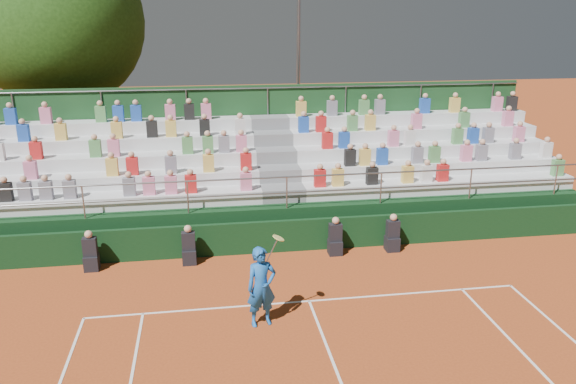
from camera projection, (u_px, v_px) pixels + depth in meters
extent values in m
plane|color=#A5451B|center=(309.00, 301.00, 14.20)|extent=(90.00, 90.00, 0.00)
cube|color=white|center=(309.00, 301.00, 14.20)|extent=(11.00, 0.06, 0.01)
cube|color=white|center=(339.00, 379.00, 11.19)|extent=(0.06, 6.40, 0.01)
cube|color=black|center=(290.00, 236.00, 17.06)|extent=(20.00, 0.15, 1.00)
cube|color=black|center=(92.00, 263.00, 15.88)|extent=(0.40, 0.40, 0.44)
cube|color=black|center=(90.00, 247.00, 15.74)|extent=(0.38, 0.25, 0.55)
sphere|color=tan|center=(88.00, 234.00, 15.62)|extent=(0.22, 0.22, 0.22)
cube|color=black|center=(189.00, 256.00, 16.28)|extent=(0.40, 0.40, 0.44)
cube|color=black|center=(188.00, 241.00, 16.14)|extent=(0.38, 0.25, 0.55)
sphere|color=tan|center=(188.00, 229.00, 16.02)|extent=(0.22, 0.22, 0.22)
cube|color=black|center=(335.00, 247.00, 16.92)|extent=(0.40, 0.40, 0.44)
cube|color=black|center=(335.00, 232.00, 16.77)|extent=(0.38, 0.25, 0.55)
sphere|color=tan|center=(336.00, 221.00, 16.65)|extent=(0.22, 0.22, 0.22)
cube|color=black|center=(392.00, 244.00, 17.18)|extent=(0.40, 0.40, 0.44)
cube|color=black|center=(393.00, 229.00, 17.03)|extent=(0.38, 0.25, 0.55)
sphere|color=tan|center=(394.00, 217.00, 16.92)|extent=(0.22, 0.22, 0.22)
cube|color=black|center=(276.00, 200.00, 19.95)|extent=(20.00, 5.20, 1.20)
cube|color=silver|center=(112.00, 201.00, 17.34)|extent=(9.30, 0.85, 0.42)
cube|color=silver|center=(439.00, 186.00, 18.91)|extent=(9.30, 0.85, 0.42)
cube|color=slate|center=(283.00, 193.00, 18.12)|extent=(1.40, 0.85, 0.42)
cube|color=silver|center=(114.00, 180.00, 18.01)|extent=(9.30, 0.85, 0.42)
cube|color=silver|center=(431.00, 167.00, 19.58)|extent=(9.30, 0.85, 0.42)
cube|color=slate|center=(279.00, 173.00, 18.80)|extent=(1.40, 0.85, 0.42)
cube|color=silver|center=(117.00, 161.00, 18.69)|extent=(9.30, 0.85, 0.42)
cube|color=silver|center=(422.00, 150.00, 20.25)|extent=(9.30, 0.85, 0.42)
cube|color=slate|center=(276.00, 155.00, 19.47)|extent=(1.40, 0.85, 0.42)
cube|color=silver|center=(119.00, 143.00, 19.36)|extent=(9.30, 0.85, 0.42)
cube|color=silver|center=(414.00, 133.00, 20.92)|extent=(9.30, 0.85, 0.42)
cube|color=slate|center=(272.00, 138.00, 20.14)|extent=(1.40, 0.85, 0.42)
cube|color=silver|center=(121.00, 126.00, 20.03)|extent=(9.30, 0.85, 0.42)
cube|color=silver|center=(407.00, 118.00, 21.59)|extent=(9.30, 0.85, 0.42)
cube|color=slate|center=(269.00, 122.00, 20.81)|extent=(1.40, 0.85, 0.42)
cube|color=#19421F|center=(268.00, 143.00, 21.58)|extent=(20.00, 0.12, 4.40)
cylinder|color=gray|center=(287.00, 177.00, 17.06)|extent=(20.00, 0.05, 0.05)
cylinder|color=gray|center=(268.00, 88.00, 20.84)|extent=(20.00, 0.05, 0.05)
cube|color=black|center=(6.00, 192.00, 16.62)|extent=(0.36, 0.24, 0.56)
cube|color=slate|center=(25.00, 191.00, 16.70)|extent=(0.36, 0.24, 0.56)
cube|color=slate|center=(46.00, 190.00, 16.78)|extent=(0.36, 0.24, 0.56)
cube|color=slate|center=(70.00, 189.00, 16.88)|extent=(0.36, 0.24, 0.56)
cube|color=slate|center=(129.00, 187.00, 17.14)|extent=(0.36, 0.24, 0.56)
cube|color=pink|center=(149.00, 186.00, 17.22)|extent=(0.36, 0.24, 0.56)
cube|color=pink|center=(171.00, 185.00, 17.32)|extent=(0.36, 0.24, 0.56)
cube|color=red|center=(191.00, 184.00, 17.41)|extent=(0.36, 0.24, 0.56)
cube|color=pink|center=(246.00, 181.00, 17.66)|extent=(0.36, 0.24, 0.56)
cube|color=pink|center=(31.00, 170.00, 17.37)|extent=(0.36, 0.24, 0.56)
cube|color=gold|center=(112.00, 167.00, 17.72)|extent=(0.36, 0.24, 0.56)
cube|color=red|center=(132.00, 166.00, 17.81)|extent=(0.36, 0.24, 0.56)
cube|color=slate|center=(171.00, 165.00, 17.99)|extent=(0.36, 0.24, 0.56)
cube|color=gold|center=(209.00, 163.00, 18.17)|extent=(0.36, 0.24, 0.56)
cube|color=red|center=(246.00, 162.00, 18.34)|extent=(0.36, 0.24, 0.56)
cube|color=red|center=(36.00, 150.00, 18.04)|extent=(0.36, 0.24, 0.56)
cube|color=#4C8C4C|center=(95.00, 148.00, 18.31)|extent=(0.36, 0.24, 0.56)
cube|color=pink|center=(114.00, 148.00, 18.39)|extent=(0.36, 0.24, 0.56)
cube|color=#4C8C4C|center=(188.00, 145.00, 18.74)|extent=(0.36, 0.24, 0.56)
cube|color=#4C8C4C|center=(208.00, 145.00, 18.84)|extent=(0.36, 0.24, 0.56)
cube|color=slate|center=(224.00, 144.00, 18.92)|extent=(0.36, 0.24, 0.56)
cube|color=pink|center=(241.00, 143.00, 19.00)|extent=(0.36, 0.24, 0.56)
cube|color=#1E4CB2|center=(24.00, 133.00, 18.63)|extent=(0.36, 0.24, 0.56)
cube|color=gold|center=(61.00, 132.00, 18.80)|extent=(0.36, 0.24, 0.56)
cube|color=gold|center=(117.00, 130.00, 19.07)|extent=(0.36, 0.24, 0.56)
cube|color=black|center=(152.00, 129.00, 19.24)|extent=(0.36, 0.24, 0.56)
cube|color=gold|center=(171.00, 128.00, 19.33)|extent=(0.36, 0.24, 0.56)
cube|color=black|center=(205.00, 127.00, 19.50)|extent=(0.36, 0.24, 0.56)
cube|color=silver|center=(240.00, 126.00, 19.68)|extent=(0.36, 0.24, 0.56)
cube|color=#1E4CB2|center=(11.00, 116.00, 19.21)|extent=(0.36, 0.24, 0.56)
cube|color=pink|center=(46.00, 115.00, 19.38)|extent=(0.36, 0.24, 0.56)
cube|color=#4C8C4C|center=(101.00, 114.00, 19.65)|extent=(0.36, 0.24, 0.56)
cube|color=#1E4CB2|center=(118.00, 114.00, 19.74)|extent=(0.36, 0.24, 0.56)
cube|color=#1E4CB2|center=(136.00, 113.00, 19.82)|extent=(0.36, 0.24, 0.56)
cube|color=pink|center=(170.00, 112.00, 20.00)|extent=(0.36, 0.24, 0.56)
cube|color=black|center=(189.00, 112.00, 20.10)|extent=(0.36, 0.24, 0.56)
cube|color=pink|center=(206.00, 111.00, 20.18)|extent=(0.36, 0.24, 0.56)
cube|color=red|center=(320.00, 178.00, 18.01)|extent=(0.36, 0.24, 0.56)
cube|color=gold|center=(338.00, 177.00, 18.09)|extent=(0.36, 0.24, 0.56)
cube|color=black|center=(372.00, 176.00, 18.26)|extent=(0.36, 0.24, 0.56)
cube|color=gold|center=(408.00, 174.00, 18.44)|extent=(0.36, 0.24, 0.56)
cube|color=silver|center=(426.00, 173.00, 18.53)|extent=(0.36, 0.24, 0.56)
cube|color=red|center=(443.00, 173.00, 18.62)|extent=(0.36, 0.24, 0.56)
cube|color=#4C8C4C|center=(557.00, 168.00, 19.22)|extent=(0.36, 0.24, 0.56)
cube|color=black|center=(350.00, 158.00, 18.86)|extent=(0.36, 0.24, 0.56)
cube|color=gold|center=(365.00, 157.00, 18.93)|extent=(0.36, 0.24, 0.56)
cube|color=#1E4CB2|center=(382.00, 156.00, 19.02)|extent=(0.36, 0.24, 0.56)
cube|color=slate|center=(417.00, 155.00, 19.20)|extent=(0.36, 0.24, 0.56)
cube|color=#4C8C4C|center=(434.00, 154.00, 19.29)|extent=(0.36, 0.24, 0.56)
cube|color=pink|center=(466.00, 153.00, 19.46)|extent=(0.36, 0.24, 0.56)
cube|color=slate|center=(481.00, 152.00, 19.55)|extent=(0.36, 0.24, 0.56)
cube|color=slate|center=(515.00, 151.00, 19.73)|extent=(0.36, 0.24, 0.56)
cube|color=silver|center=(546.00, 150.00, 19.90)|extent=(0.36, 0.24, 0.56)
cube|color=red|center=(327.00, 141.00, 19.44)|extent=(0.36, 0.24, 0.56)
cube|color=#1E4CB2|center=(344.00, 140.00, 19.53)|extent=(0.36, 0.24, 0.56)
cube|color=pink|center=(393.00, 138.00, 19.79)|extent=(0.36, 0.24, 0.56)
cube|color=silver|center=(410.00, 138.00, 19.88)|extent=(0.36, 0.24, 0.56)
cube|color=#4C8C4C|center=(457.00, 136.00, 20.14)|extent=(0.36, 0.24, 0.56)
cube|color=#1E4CB2|center=(473.00, 136.00, 20.23)|extent=(0.36, 0.24, 0.56)
cube|color=slate|center=(488.00, 135.00, 20.31)|extent=(0.36, 0.24, 0.56)
cube|color=pink|center=(519.00, 134.00, 20.49)|extent=(0.36, 0.24, 0.56)
cube|color=#1E4CB2|center=(304.00, 125.00, 20.01)|extent=(0.36, 0.24, 0.56)
cube|color=red|center=(321.00, 124.00, 20.10)|extent=(0.36, 0.24, 0.56)
cube|color=#4C8C4C|center=(352.00, 123.00, 20.27)|extent=(0.36, 0.24, 0.56)
cube|color=gold|center=(370.00, 123.00, 20.37)|extent=(0.36, 0.24, 0.56)
cube|color=pink|center=(416.00, 121.00, 20.63)|extent=(0.36, 0.24, 0.56)
cube|color=#4C8C4C|center=(464.00, 120.00, 20.90)|extent=(0.36, 0.24, 0.56)
cube|color=pink|center=(508.00, 118.00, 21.16)|extent=(0.36, 0.24, 0.56)
cube|color=gold|center=(301.00, 109.00, 20.69)|extent=(0.36, 0.24, 0.56)
cube|color=slate|center=(332.00, 108.00, 20.86)|extent=(0.36, 0.24, 0.56)
cube|color=#4C8C4C|center=(364.00, 107.00, 21.04)|extent=(0.36, 0.24, 0.56)
cube|color=slate|center=(380.00, 107.00, 21.13)|extent=(0.36, 0.24, 0.56)
cube|color=#1E4CB2|center=(425.00, 106.00, 21.39)|extent=(0.36, 0.24, 0.56)
cube|color=gold|center=(455.00, 105.00, 21.57)|extent=(0.36, 0.24, 0.56)
cube|color=pink|center=(497.00, 104.00, 21.83)|extent=(0.36, 0.24, 0.56)
cube|color=black|center=(512.00, 104.00, 21.91)|extent=(0.36, 0.24, 0.56)
imported|color=#175BB3|center=(261.00, 287.00, 12.88)|extent=(0.79, 0.61, 1.93)
cylinder|color=gray|center=(272.00, 251.00, 12.65)|extent=(0.26, 0.03, 0.51)
cylinder|color=#E5D866|center=(278.00, 238.00, 12.58)|extent=(0.26, 0.28, 0.14)
cylinder|color=#342113|center=(70.00, 136.00, 23.99)|extent=(0.50, 0.50, 3.85)
sphere|color=#183A0F|center=(57.00, 21.00, 22.56)|extent=(6.94, 6.94, 6.94)
cylinder|color=gray|center=(298.00, 74.00, 25.94)|extent=(0.16, 0.16, 8.49)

